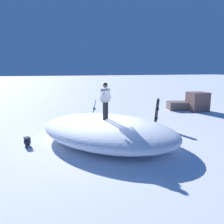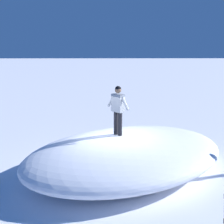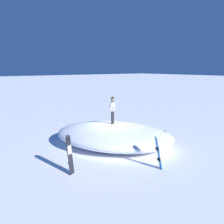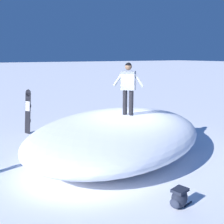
{
  "view_description": "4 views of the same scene",
  "coord_description": "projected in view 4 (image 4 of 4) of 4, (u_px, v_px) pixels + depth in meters",
  "views": [
    {
      "loc": [
        9.14,
        -2.97,
        3.4
      ],
      "look_at": [
        -0.99,
        0.6,
        1.36
      ],
      "focal_mm": 35.85,
      "sensor_mm": 36.0,
      "label": 1
    },
    {
      "loc": [
        0.19,
        9.04,
        3.99
      ],
      "look_at": [
        0.01,
        0.4,
        2.08
      ],
      "focal_mm": 45.56,
      "sensor_mm": 36.0,
      "label": 2
    },
    {
      "loc": [
        -10.55,
        7.82,
        4.52
      ],
      "look_at": [
        -0.76,
        0.48,
        2.08
      ],
      "focal_mm": 35.69,
      "sensor_mm": 36.0,
      "label": 3
    },
    {
      "loc": [
        -5.17,
        -7.19,
        3.06
      ],
      "look_at": [
        -0.89,
        -0.17,
        1.41
      ],
      "focal_mm": 45.43,
      "sensor_mm": 36.0,
      "label": 4
    }
  ],
  "objects": [
    {
      "name": "ground",
      "position": [
        133.0,
        150.0,
        9.26
      ],
      "size": [
        240.0,
        240.0,
        0.0
      ],
      "primitive_type": "plane",
      "color": "white"
    },
    {
      "name": "snow_mound",
      "position": [
        117.0,
        133.0,
        9.05
      ],
      "size": [
        8.5,
        7.74,
        1.22
      ],
      "primitive_type": "ellipsoid",
      "rotation": [
        0.0,
        0.0,
        0.54
      ],
      "color": "white",
      "rests_on": "ground"
    },
    {
      "name": "snowboarder_standing",
      "position": [
        128.0,
        84.0,
        8.74
      ],
      "size": [
        0.72,
        0.8,
        1.62
      ],
      "color": "black",
      "rests_on": "snow_mound"
    },
    {
      "name": "snowboard_primary_upright",
      "position": [
        28.0,
        111.0,
        11.17
      ],
      "size": [
        0.3,
        0.34,
        1.75
      ],
      "color": "black",
      "rests_on": "ground"
    },
    {
      "name": "backpack_near",
      "position": [
        179.0,
        198.0,
        5.76
      ],
      "size": [
        0.62,
        0.38,
        0.41
      ],
      "color": "#1E2333",
      "rests_on": "ground"
    }
  ]
}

